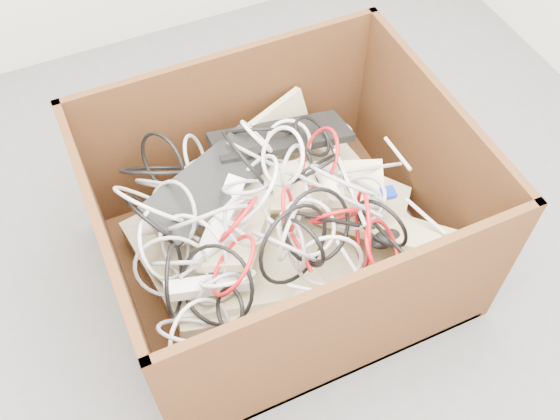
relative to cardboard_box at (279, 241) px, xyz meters
name	(u,v)px	position (x,y,z in m)	size (l,w,h in m)	color
ground	(299,285)	(0.03, -0.09, -0.16)	(3.00, 3.00, 0.00)	#525254
cardboard_box	(279,241)	(0.00, 0.00, 0.00)	(1.07, 0.89, 0.61)	#35180D
keyboard_pile	(280,207)	(0.02, 0.04, 0.12)	(0.94, 0.82, 0.32)	beige
mice_scatter	(286,207)	(0.02, -0.01, 0.18)	(0.80, 0.62, 0.19)	beige
power_strip_left	(219,224)	(-0.19, 0.01, 0.19)	(0.31, 0.06, 0.04)	white
power_strip_right	(209,286)	(-0.29, -0.15, 0.16)	(0.25, 0.05, 0.04)	white
vga_plug	(388,193)	(0.33, -0.09, 0.20)	(0.04, 0.04, 0.02)	#0B26AB
cable_tangle	(248,217)	(-0.11, -0.03, 0.24)	(0.93, 0.80, 0.45)	#9A9AA0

